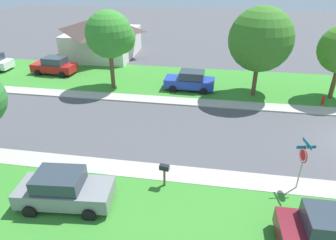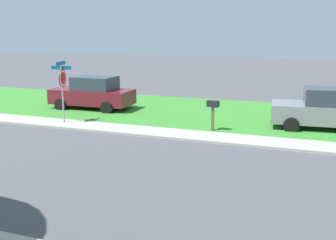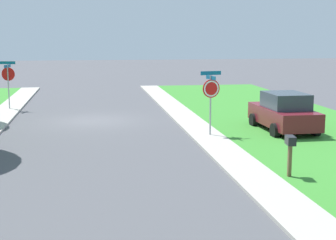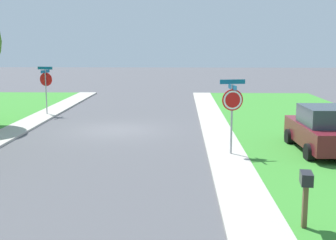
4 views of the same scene
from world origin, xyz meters
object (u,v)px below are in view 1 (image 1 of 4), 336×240
(fire_hydrant, at_px, (323,100))
(house_right_setback, at_px, (103,36))
(car_red_near_corner, at_px, (54,66))
(car_blue_far_down_street, at_px, (190,81))
(car_maroon_behind_trees, at_px, (335,233))
(tree_across_left, at_px, (262,41))
(stop_sign_far_corner, at_px, (303,158))
(car_grey_driveway_right, at_px, (64,190))
(mailbox, at_px, (164,170))
(tree_corner_large, at_px, (112,36))

(fire_hydrant, bearing_deg, house_right_setback, 63.89)
(car_red_near_corner, bearing_deg, car_blue_far_down_street, -98.47)
(car_maroon_behind_trees, bearing_deg, tree_across_left, 5.48)
(car_blue_far_down_street, height_order, car_red_near_corner, same)
(stop_sign_far_corner, height_order, car_grey_driveway_right, stop_sign_far_corner)
(car_grey_driveway_right, bearing_deg, fire_hydrant, -47.89)
(car_red_near_corner, relative_size, house_right_setback, 0.49)
(car_blue_far_down_street, relative_size, tree_across_left, 0.60)
(mailbox, bearing_deg, car_blue_far_down_street, -0.06)
(tree_across_left, distance_m, mailbox, 14.54)
(car_blue_far_down_street, height_order, tree_corner_large, tree_corner_large)
(tree_corner_large, distance_m, mailbox, 14.79)
(stop_sign_far_corner, relative_size, tree_corner_large, 0.41)
(car_blue_far_down_street, bearing_deg, fire_hydrant, -97.87)
(car_blue_far_down_street, relative_size, car_red_near_corner, 0.99)
(stop_sign_far_corner, xyz_separation_m, tree_corner_large, (11.84, 13.18, 2.74))
(stop_sign_far_corner, relative_size, mailbox, 2.11)
(stop_sign_far_corner, bearing_deg, car_blue_far_down_street, 27.99)
(car_grey_driveway_right, xyz_separation_m, mailbox, (1.97, -4.32, 0.14))
(car_grey_driveway_right, relative_size, fire_hydrant, 5.36)
(car_maroon_behind_trees, relative_size, fire_hydrant, 5.22)
(stop_sign_far_corner, xyz_separation_m, house_right_setback, (21.50, 17.78, 0.49))
(stop_sign_far_corner, height_order, house_right_setback, house_right_setback)
(fire_hydrant, distance_m, mailbox, 15.78)
(car_maroon_behind_trees, bearing_deg, car_blue_far_down_street, 24.33)
(fire_hydrant, relative_size, mailbox, 0.63)
(tree_across_left, xyz_separation_m, mailbox, (-12.93, 5.61, -3.57))
(stop_sign_far_corner, bearing_deg, mailbox, 97.48)
(car_blue_far_down_street, height_order, car_maroon_behind_trees, same)
(stop_sign_far_corner, distance_m, car_maroon_behind_trees, 3.65)
(car_grey_driveway_right, relative_size, car_red_near_corner, 1.01)
(stop_sign_far_corner, relative_size, tree_across_left, 0.38)
(tree_corner_large, bearing_deg, fire_hydrant, -93.62)
(house_right_setback, bearing_deg, mailbox, -153.24)
(stop_sign_far_corner, relative_size, car_grey_driveway_right, 0.62)
(tree_corner_large, distance_m, house_right_setback, 10.93)
(car_grey_driveway_right, relative_size, tree_across_left, 0.61)
(car_maroon_behind_trees, relative_size, house_right_setback, 0.48)
(car_maroon_behind_trees, height_order, mailbox, car_maroon_behind_trees)
(tree_across_left, relative_size, house_right_setback, 0.80)
(stop_sign_far_corner, relative_size, car_blue_far_down_street, 0.64)
(car_maroon_behind_trees, bearing_deg, tree_corner_large, 42.01)
(house_right_setback, bearing_deg, fire_hydrant, -116.11)
(stop_sign_far_corner, distance_m, tree_corner_large, 17.93)
(car_red_near_corner, xyz_separation_m, car_maroon_behind_trees, (-17.73, -20.93, 0.00))
(car_red_near_corner, height_order, house_right_setback, house_right_setback)
(mailbox, bearing_deg, stop_sign_far_corner, -82.52)
(tree_corner_large, relative_size, fire_hydrant, 8.11)
(car_red_near_corner, relative_size, car_maroon_behind_trees, 1.02)
(car_blue_far_down_street, bearing_deg, car_maroon_behind_trees, -155.67)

